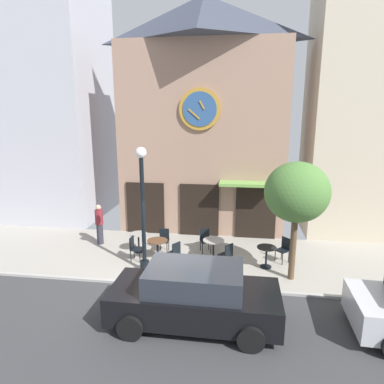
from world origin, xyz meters
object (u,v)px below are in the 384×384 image
street_tree (297,193)px  cafe_table_center_left (157,245)px  cafe_table_rightmost (139,239)px  cafe_chair_mid_row (205,238)px  pedestrian_maroon (99,224)px  cafe_chair_outer (227,254)px  cafe_chair_right_end (284,248)px  street_lamp (143,210)px  cafe_chair_curbside (174,252)px  cafe_chair_corner (164,238)px  parked_car_black (195,296)px  cafe_chair_facing_wall (134,247)px  cafe_table_near_door (213,245)px  cafe_table_leftmost (266,253)px

street_tree → cafe_table_center_left: size_ratio=5.12×
cafe_table_rightmost → cafe_table_center_left: bearing=-34.2°
cafe_chair_mid_row → pedestrian_maroon: size_ratio=0.54×
cafe_table_center_left → cafe_chair_outer: cafe_chair_outer is taller
street_tree → cafe_chair_right_end: (-0.09, 1.32, -2.36)m
street_lamp → cafe_chair_curbside: (0.94, 0.50, -1.63)m
cafe_chair_mid_row → cafe_chair_corner: size_ratio=1.00×
street_lamp → parked_car_black: bearing=-52.3°
street_tree → parked_car_black: street_tree is taller
street_lamp → cafe_chair_right_end: street_lamp is taller
cafe_chair_right_end → cafe_chair_curbside: 3.98m
cafe_table_center_left → cafe_chair_facing_wall: (-0.82, -0.18, -0.02)m
street_tree → cafe_table_rightmost: bearing=165.3°
cafe_table_near_door → cafe_chair_curbside: 1.51m
street_lamp → cafe_table_near_door: 3.04m
cafe_chair_facing_wall → cafe_chair_right_end: bearing=6.8°
cafe_chair_curbside → cafe_table_center_left: bearing=147.8°
cafe_chair_curbside → parked_car_black: parked_car_black is taller
street_lamp → pedestrian_maroon: street_lamp is taller
cafe_chair_mid_row → cafe_table_leftmost: bearing=-25.9°
cafe_table_near_door → cafe_chair_curbside: size_ratio=0.86×
cafe_chair_facing_wall → cafe_chair_outer: bearing=-2.8°
cafe_table_near_door → cafe_chair_facing_wall: 2.90m
cafe_table_rightmost → cafe_table_center_left: (0.90, -0.61, 0.03)m
cafe_table_leftmost → cafe_chair_corner: (-3.86, 0.88, 0.01)m
cafe_chair_curbside → pedestrian_maroon: pedestrian_maroon is taller
cafe_chair_corner → cafe_chair_curbside: size_ratio=1.00×
cafe_table_rightmost → cafe_chair_right_end: size_ratio=0.83×
cafe_table_rightmost → cafe_table_leftmost: 4.88m
street_lamp → street_tree: street_lamp is taller
cafe_table_leftmost → parked_car_black: parked_car_black is taller
street_lamp → cafe_table_near_door: street_lamp is taller
cafe_table_rightmost → parked_car_black: size_ratio=0.17×
street_lamp → pedestrian_maroon: (-2.50, 2.15, -1.30)m
parked_car_black → cafe_chair_right_end: bearing=56.4°
cafe_chair_mid_row → cafe_chair_facing_wall: size_ratio=1.00×
street_tree → cafe_table_near_door: (-2.64, 1.15, -2.33)m
cafe_table_rightmost → cafe_table_leftmost: cafe_table_leftmost is taller
street_lamp → cafe_chair_curbside: size_ratio=4.73×
cafe_table_center_left → parked_car_black: size_ratio=0.18×
street_lamp → pedestrian_maroon: size_ratio=2.55×
cafe_table_rightmost → cafe_table_center_left: 1.09m
cafe_chair_outer → cafe_chair_curbside: bearing=-176.6°
cafe_table_center_left → pedestrian_maroon: 2.99m
cafe_chair_facing_wall → cafe_chair_mid_row: bearing=25.4°
street_lamp → cafe_chair_corner: (0.29, 1.74, -1.63)m
cafe_table_near_door → cafe_chair_facing_wall: (-2.86, -0.48, -0.03)m
cafe_table_near_door → parked_car_black: parked_car_black is taller
cafe_chair_right_end → cafe_chair_facing_wall: bearing=-173.2°
cafe_table_center_left → cafe_chair_mid_row: cafe_chair_mid_row is taller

